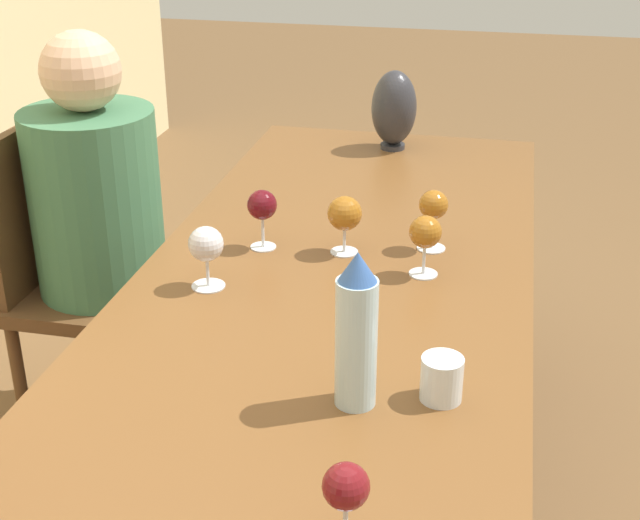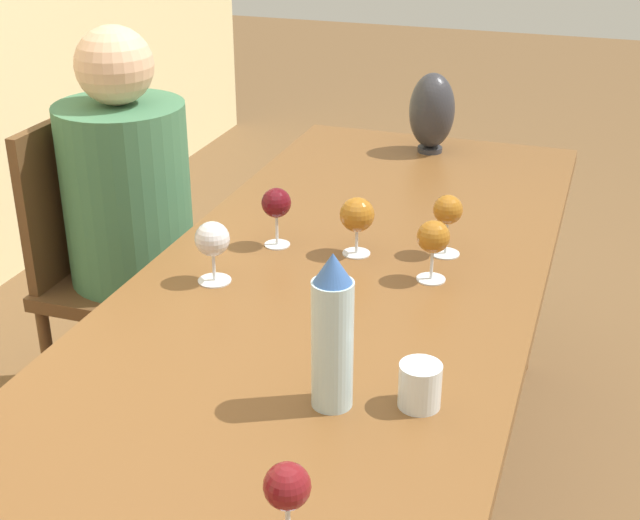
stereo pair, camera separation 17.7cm
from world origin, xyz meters
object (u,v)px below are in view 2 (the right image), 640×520
water_bottle (332,334)px  water_tumbler (420,385)px  person_far (135,225)px  wine_glass_1 (433,238)px  wine_glass_3 (212,241)px  wine_glass_0 (276,204)px  wine_glass_2 (448,212)px  wine_glass_7 (359,216)px  vase (432,111)px  chair_far (113,263)px  wine_glass_6 (287,489)px

water_bottle → water_tumbler: water_bottle is taller
person_far → water_tumbler: bearing=-127.9°
wine_glass_1 → wine_glass_3: same height
wine_glass_0 → wine_glass_2: wine_glass_2 is taller
wine_glass_7 → wine_glass_2: bearing=-71.4°
wine_glass_3 → person_far: bearing=45.7°
wine_glass_3 → wine_glass_7: size_ratio=1.00×
wine_glass_1 → vase: bearing=12.4°
water_bottle → wine_glass_7: size_ratio=2.04×
wine_glass_3 → chair_far: (0.44, 0.54, -0.33)m
wine_glass_3 → wine_glass_7: (0.23, -0.25, -0.00)m
wine_glass_1 → person_far: 0.96m
wine_glass_2 → wine_glass_7: size_ratio=1.05×
wine_glass_3 → wine_glass_6: (-0.69, -0.43, 0.00)m
water_tumbler → wine_glass_3: bearing=58.8°
wine_glass_1 → wine_glass_7: 0.20m
wine_glass_6 → wine_glass_7: size_ratio=0.98×
wine_glass_0 → wine_glass_3: size_ratio=1.03×
wine_glass_3 → person_far: 0.66m
chair_far → wine_glass_1: bearing=-106.4°
water_bottle → wine_glass_1: 0.52m
wine_glass_2 → person_far: bearing=80.6°
wine_glass_0 → wine_glass_2: size_ratio=0.98×
vase → wine_glass_1: size_ratio=1.76×
wine_glass_6 → wine_glass_7: 0.94m
water_bottle → chair_far: 1.27m
wine_glass_6 → person_far: person_far is taller
vase → wine_glass_7: vase is taller
wine_glass_2 → vase: bearing=14.9°
chair_far → wine_glass_0: bearing=-110.6°
water_tumbler → chair_far: 1.33m
water_tumbler → wine_glass_2: 0.62m
wine_glass_3 → chair_far: size_ratio=0.15×
wine_glass_0 → chair_far: bearing=69.4°
wine_glass_2 → wine_glass_6: wine_glass_2 is taller
wine_glass_2 → wine_glass_7: (-0.06, 0.19, -0.01)m
water_tumbler → vase: 1.36m
water_tumbler → wine_glass_6: wine_glass_6 is taller
water_bottle → vase: bearing=5.5°
water_tumbler → chair_far: (0.76, 1.06, -0.28)m
wine_glass_7 → person_far: bearing=73.3°
wine_glass_6 → wine_glass_7: bearing=10.8°
wine_glass_6 → water_tumbler: bearing=-13.6°
wine_glass_6 → wine_glass_0: bearing=22.1°
wine_glass_1 → chair_far: bearing=73.6°
wine_glass_3 → wine_glass_2: bearing=-56.3°
vase → wine_glass_3: (-1.01, 0.25, -0.03)m
wine_glass_3 → wine_glass_6: bearing=-148.3°
wine_glass_1 → wine_glass_6: bearing=179.3°
water_bottle → wine_glass_1: (0.51, -0.06, -0.04)m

